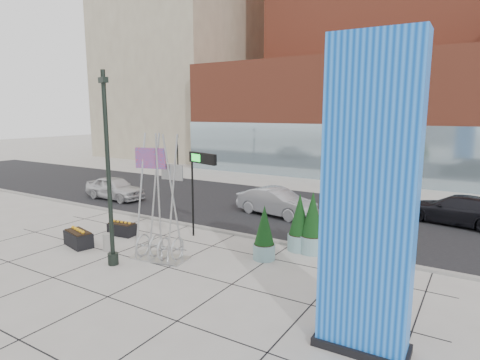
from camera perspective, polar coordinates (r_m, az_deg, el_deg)
The scene contains 20 objects.
ground at distance 17.82m, azimuth -10.44°, elevation -10.47°, with size 160.00×160.00×0.00m, color #9E9991.
street_asphalt at distance 25.77m, azimuth 4.59°, elevation -3.98°, with size 80.00×12.00×0.02m, color black.
curb_edge at distance 20.77m, azimuth -3.01°, elevation -7.20°, with size 80.00×0.30×0.12m, color gray.
tower_podium at distance 40.68m, azimuth 17.06°, elevation 8.46°, with size 34.00×10.00×11.00m, color #9A432C.
tower_glass_front at distance 36.23m, azimuth 14.89°, elevation 3.70°, with size 34.00×0.60×5.00m, color #8CA5B2.
building_beige_left at distance 60.48m, azimuth -7.63°, elevation 20.03°, with size 18.00×20.00×34.00m, color gray.
blue_pylon at distance 10.30m, azimuth 17.84°, elevation -3.52°, with size 2.40×1.10×7.92m.
lamp_post at distance 16.48m, azimuth -18.10°, elevation -1.16°, with size 0.52×0.42×7.64m.
public_art_sculpture at distance 17.03m, azimuth -11.38°, elevation -6.54°, with size 2.46×1.47×5.28m.
concrete_bollard at distance 18.87m, azimuth -18.31°, elevation -8.40°, with size 0.40×0.40×0.78m, color gray.
overhead_street_sign at distance 19.06m, azimuth -5.15°, elevation 2.16°, with size 1.93×0.79×4.20m.
round_planter_east at distance 17.97m, azimuth 8.46°, elevation -6.16°, with size 1.03×1.03×2.57m.
round_planter_mid at distance 17.74m, azimuth 10.25°, elevation -6.17°, with size 1.09×1.09×2.72m.
round_planter_west at distance 16.78m, azimuth 3.46°, elevation -7.65°, with size 0.93×0.93×2.31m.
box_planter_north at distance 20.96m, azimuth -16.43°, elevation -6.62°, with size 1.43×0.82×0.75m.
box_planter_south at distance 19.95m, azimuth -22.00°, elevation -7.63°, with size 1.70×1.14×0.85m.
car_white_west at distance 29.45m, azimuth -17.37°, elevation -1.11°, with size 1.86×4.64×1.58m, color silver.
car_silver_mid at distance 23.83m, azimuth 5.19°, elevation -3.15°, with size 1.71×4.89×1.61m, color #9B9DA2.
car_dark_east at distance 24.89m, azimuth 28.45°, elevation -3.76°, with size 2.25×5.53×1.60m, color black.
traffic_signal at distance 36.13m, azimuth -8.86°, elevation 3.57°, with size 0.15×0.18×4.10m.
Camera 1 is at (11.30, -12.35, 6.10)m, focal length 30.00 mm.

